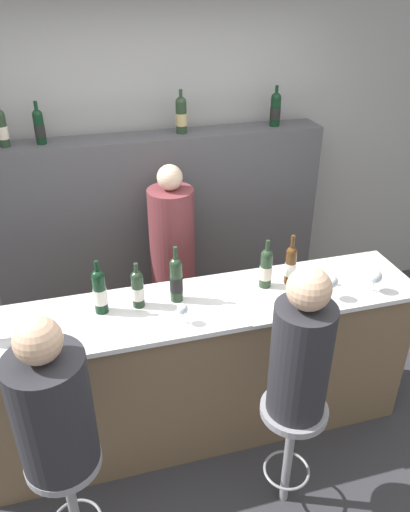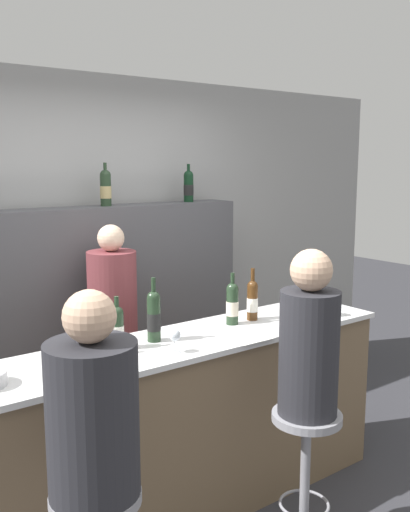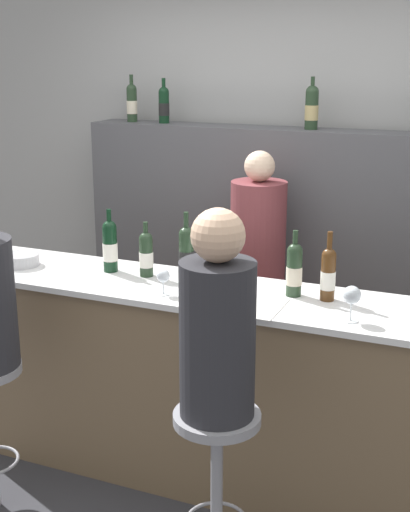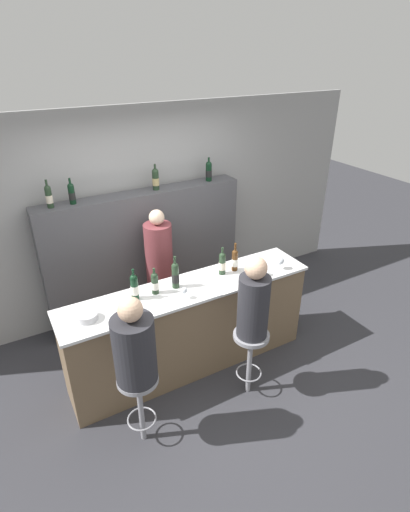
{
  "view_description": "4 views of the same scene",
  "coord_description": "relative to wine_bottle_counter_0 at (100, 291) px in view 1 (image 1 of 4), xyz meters",
  "views": [
    {
      "loc": [
        -0.6,
        -2.01,
        2.67
      ],
      "look_at": [
        0.04,
        0.29,
        1.3
      ],
      "focal_mm": 35.0,
      "sensor_mm": 36.0,
      "label": 1
    },
    {
      "loc": [
        -1.67,
        -2.2,
        1.97
      ],
      "look_at": [
        0.16,
        0.24,
        1.46
      ],
      "focal_mm": 40.0,
      "sensor_mm": 36.0,
      "label": 2
    },
    {
      "loc": [
        1.27,
        -2.71,
        2.11
      ],
      "look_at": [
        0.04,
        0.2,
        1.19
      ],
      "focal_mm": 50.0,
      "sensor_mm": 36.0,
      "label": 3
    },
    {
      "loc": [
        -1.53,
        -2.78,
        3.17
      ],
      "look_at": [
        0.17,
        0.24,
        1.34
      ],
      "focal_mm": 28.0,
      "sensor_mm": 36.0,
      "label": 4
    }
  ],
  "objects": [
    {
      "name": "tasting_menu",
      "position": [
        0.87,
        -0.21,
        -0.13
      ],
      "size": [
        0.21,
        0.3,
        0.0
      ],
      "color": "white",
      "rests_on": "bar_counter"
    },
    {
      "name": "guest_seated_right",
      "position": [
        0.88,
        -0.7,
        -0.05
      ],
      "size": [
        0.29,
        0.29,
        0.82
      ],
      "color": "#28282D",
      "rests_on": "bar_stool_right"
    },
    {
      "name": "wine_bottle_counter_1",
      "position": [
        0.21,
        0.0,
        -0.02
      ],
      "size": [
        0.07,
        0.07,
        0.28
      ],
      "color": "#233823",
      "rests_on": "bar_counter"
    },
    {
      "name": "bar_stool_right",
      "position": [
        0.88,
        -0.7,
        -0.58
      ],
      "size": [
        0.35,
        0.35,
        0.74
      ],
      "color": "gray",
      "rests_on": "ground_plane"
    },
    {
      "name": "wine_bottle_backbar_1",
      "position": [
        -0.23,
        1.12,
        0.63
      ],
      "size": [
        0.07,
        0.07,
        0.28
      ],
      "color": "black",
      "rests_on": "back_bar_cabinet"
    },
    {
      "name": "wine_bottle_counter_2",
      "position": [
        0.43,
        0.0,
        0.0
      ],
      "size": [
        0.07,
        0.07,
        0.35
      ],
      "color": "#233823",
      "rests_on": "bar_counter"
    },
    {
      "name": "back_bar_cabinet",
      "position": [
        0.55,
        1.12,
        -0.32
      ],
      "size": [
        2.48,
        0.28,
        1.66
      ],
      "color": "#4C4C51",
      "rests_on": "ground_plane"
    },
    {
      "name": "wall_back",
      "position": [
        0.55,
        1.34,
        0.15
      ],
      "size": [
        6.4,
        0.05,
        2.6
      ],
      "color": "#9E9E9E",
      "rests_on": "ground_plane"
    },
    {
      "name": "wine_bottle_backbar_3",
      "position": [
        1.45,
        1.12,
        0.63
      ],
      "size": [
        0.08,
        0.08,
        0.29
      ],
      "color": "black",
      "rests_on": "back_bar_cabinet"
    },
    {
      "name": "wine_bottle_backbar_0",
      "position": [
        -0.46,
        1.12,
        0.63
      ],
      "size": [
        0.07,
        0.07,
        0.3
      ],
      "color": "#233823",
      "rests_on": "back_bar_cabinet"
    },
    {
      "name": "guest_seated_left",
      "position": [
        -0.27,
        -0.7,
        -0.08
      ],
      "size": [
        0.34,
        0.34,
        0.78
      ],
      "color": "#28282D",
      "rests_on": "bar_stool_left"
    },
    {
      "name": "bar_counter",
      "position": [
        0.55,
        -0.07,
        -0.64
      ],
      "size": [
        2.65,
        0.55,
        1.01
      ],
      "color": "brown",
      "rests_on": "ground_plane"
    },
    {
      "name": "wine_glass_0",
      "position": [
        0.41,
        -0.22,
        -0.05
      ],
      "size": [
        0.06,
        0.06,
        0.12
      ],
      "color": "silver",
      "rests_on": "bar_counter"
    },
    {
      "name": "wine_glass_2",
      "position": [
        1.57,
        -0.22,
        -0.04
      ],
      "size": [
        0.08,
        0.08,
        0.14
      ],
      "color": "silver",
      "rests_on": "bar_counter"
    },
    {
      "name": "bar_stool_left",
      "position": [
        -0.27,
        -0.7,
        -0.58
      ],
      "size": [
        0.35,
        0.35,
        0.74
      ],
      "color": "gray",
      "rests_on": "ground_plane"
    },
    {
      "name": "ground_plane",
      "position": [
        0.55,
        -0.33,
        -1.15
      ],
      "size": [
        16.0,
        16.0,
        0.0
      ],
      "primitive_type": "plane",
      "color": "#333338"
    },
    {
      "name": "metal_bowl",
      "position": [
        -0.49,
        -0.1,
        -0.11
      ],
      "size": [
        0.19,
        0.19,
        0.06
      ],
      "color": "#B7B7BC",
      "rests_on": "bar_counter"
    },
    {
      "name": "wine_bottle_counter_3",
      "position": [
        0.97,
        0.0,
        -0.01
      ],
      "size": [
        0.07,
        0.07,
        0.31
      ],
      "color": "#233823",
      "rests_on": "bar_counter"
    },
    {
      "name": "wine_bottle_counter_4",
      "position": [
        1.13,
        0.0,
        -0.01
      ],
      "size": [
        0.07,
        0.07,
        0.32
      ],
      "color": "#4C2D14",
      "rests_on": "bar_counter"
    },
    {
      "name": "wine_bottle_backbar_2",
      "position": [
        0.73,
        1.12,
        0.64
      ],
      "size": [
        0.08,
        0.08,
        0.3
      ],
      "color": "#233823",
      "rests_on": "back_bar_cabinet"
    },
    {
      "name": "bartender",
      "position": [
        0.55,
        0.71,
        -0.42
      ],
      "size": [
        0.32,
        0.32,
        1.57
      ],
      "color": "brown",
      "rests_on": "ground_plane"
    },
    {
      "name": "wine_bottle_counter_0",
      "position": [
        0.0,
        0.0,
        0.0
      ],
      "size": [
        0.08,
        0.08,
        0.33
      ],
      "color": "black",
      "rests_on": "bar_counter"
    },
    {
      "name": "wine_glass_1",
      "position": [
        1.28,
        -0.22,
        -0.03
      ],
      "size": [
        0.08,
        0.08,
        0.16
      ],
      "color": "silver",
      "rests_on": "bar_counter"
    }
  ]
}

